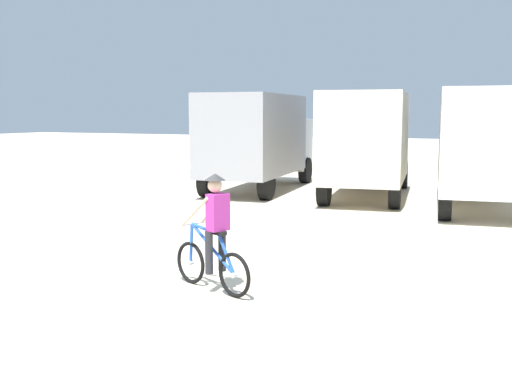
{
  "coord_description": "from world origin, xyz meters",
  "views": [
    {
      "loc": [
        5.66,
        -7.5,
        2.71
      ],
      "look_at": [
        0.45,
        3.75,
        1.1
      ],
      "focal_mm": 42.45,
      "sensor_mm": 36.0,
      "label": 1
    }
  ],
  "objects": [
    {
      "name": "box_truck_cream_rv",
      "position": [
        0.71,
        11.8,
        1.87
      ],
      "size": [
        3.32,
        7.02,
        3.35
      ],
      "color": "beige",
      "rests_on": "ground"
    },
    {
      "name": "cyclist_orange_shirt",
      "position": [
        1.28,
        0.43,
        0.85
      ],
      "size": [
        1.63,
        0.76,
        1.82
      ],
      "color": "black",
      "rests_on": "ground"
    },
    {
      "name": "box_truck_grey_hauler",
      "position": [
        -3.25,
        11.94,
        1.87
      ],
      "size": [
        3.04,
        6.95,
        3.35
      ],
      "color": "#9E9EA3",
      "rests_on": "ground"
    },
    {
      "name": "ground_plane",
      "position": [
        0.0,
        0.0,
        0.0
      ],
      "size": [
        120.0,
        120.0,
        0.0
      ],
      "primitive_type": "plane",
      "color": "beige"
    },
    {
      "name": "box_truck_white_box",
      "position": [
        4.31,
        10.76,
        1.87
      ],
      "size": [
        3.29,
        7.01,
        3.35
      ],
      "color": "white",
      "rests_on": "ground"
    }
  ]
}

